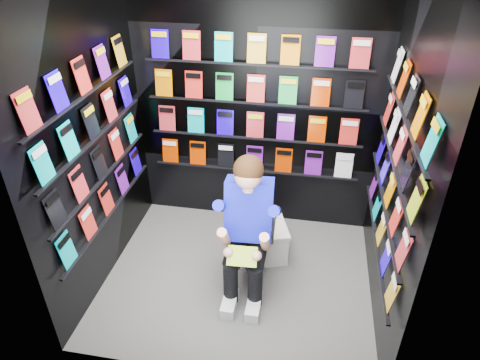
# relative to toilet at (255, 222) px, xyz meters

# --- Properties ---
(floor) EXTENTS (2.40, 2.40, 0.00)m
(floor) POSITION_rel_toilet_xyz_m (-0.10, -0.40, -0.37)
(floor) COLOR #5B5B59
(floor) RESTS_ON ground
(wall_back) EXTENTS (2.40, 0.04, 2.60)m
(wall_back) POSITION_rel_toilet_xyz_m (-0.10, 0.60, 0.93)
(wall_back) COLOR black
(wall_back) RESTS_ON floor
(wall_front) EXTENTS (2.40, 0.04, 2.60)m
(wall_front) POSITION_rel_toilet_xyz_m (-0.10, -1.40, 0.93)
(wall_front) COLOR black
(wall_front) RESTS_ON floor
(wall_left) EXTENTS (0.04, 2.00, 2.60)m
(wall_left) POSITION_rel_toilet_xyz_m (-1.30, -0.40, 0.93)
(wall_left) COLOR black
(wall_left) RESTS_ON floor
(wall_right) EXTENTS (0.04, 2.00, 2.60)m
(wall_right) POSITION_rel_toilet_xyz_m (1.10, -0.40, 0.93)
(wall_right) COLOR black
(wall_right) RESTS_ON floor
(comics_back) EXTENTS (2.10, 0.06, 1.37)m
(comics_back) POSITION_rel_toilet_xyz_m (-0.10, 0.57, 0.94)
(comics_back) COLOR #BF3100
(comics_back) RESTS_ON wall_back
(comics_left) EXTENTS (0.06, 1.70, 1.37)m
(comics_left) POSITION_rel_toilet_xyz_m (-1.27, -0.40, 0.94)
(comics_left) COLOR #BF3100
(comics_left) RESTS_ON wall_left
(comics_right) EXTENTS (0.06, 1.70, 1.37)m
(comics_right) POSITION_rel_toilet_xyz_m (1.07, -0.40, 0.94)
(comics_right) COLOR #BF3100
(comics_right) RESTS_ON wall_right
(toilet) EXTENTS (0.46, 0.77, 0.73)m
(toilet) POSITION_rel_toilet_xyz_m (0.00, 0.00, 0.00)
(toilet) COLOR white
(toilet) RESTS_ON floor
(longbox) EXTENTS (0.36, 0.48, 0.32)m
(longbox) POSITION_rel_toilet_xyz_m (0.17, 0.02, -0.21)
(longbox) COLOR white
(longbox) RESTS_ON floor
(longbox_lid) EXTENTS (0.38, 0.51, 0.03)m
(longbox_lid) POSITION_rel_toilet_xyz_m (0.17, 0.02, -0.03)
(longbox_lid) COLOR white
(longbox_lid) RESTS_ON longbox
(reader) EXTENTS (0.58, 0.82, 1.45)m
(reader) POSITION_rel_toilet_xyz_m (0.00, -0.38, 0.42)
(reader) COLOR #090DC3
(reader) RESTS_ON toilet
(held_comic) EXTENTS (0.25, 0.15, 0.10)m
(held_comic) POSITION_rel_toilet_xyz_m (0.00, -0.73, 0.21)
(held_comic) COLOR green
(held_comic) RESTS_ON reader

